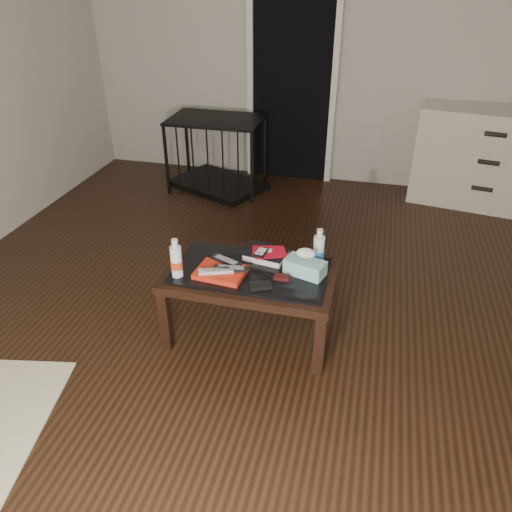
# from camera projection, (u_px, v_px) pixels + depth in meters

# --- Properties ---
(ground) EXTENTS (5.00, 5.00, 0.00)m
(ground) POSITION_uv_depth(u_px,v_px,m) (278.00, 317.00, 3.30)
(ground) COLOR black
(ground) RESTS_ON ground
(room_shell) EXTENTS (5.00, 5.00, 5.00)m
(room_shell) POSITION_uv_depth(u_px,v_px,m) (286.00, 58.00, 2.47)
(room_shell) COLOR #B9B4AB
(room_shell) RESTS_ON ground
(doorway) EXTENTS (0.90, 0.08, 2.07)m
(doorway) POSITION_uv_depth(u_px,v_px,m) (292.00, 78.00, 4.91)
(doorway) COLOR black
(doorway) RESTS_ON ground
(coffee_table) EXTENTS (1.00, 0.60, 0.46)m
(coffee_table) POSITION_uv_depth(u_px,v_px,m) (251.00, 279.00, 2.98)
(coffee_table) COLOR black
(coffee_table) RESTS_ON ground
(dresser) EXTENTS (1.27, 0.69, 0.90)m
(dresser) POSITION_uv_depth(u_px,v_px,m) (483.00, 158.00, 4.62)
(dresser) COLOR beige
(dresser) RESTS_ON ground
(pet_crate) EXTENTS (1.07, 0.92, 0.71)m
(pet_crate) POSITION_uv_depth(u_px,v_px,m) (218.00, 166.00, 5.06)
(pet_crate) COLOR black
(pet_crate) RESTS_ON ground
(magazines) EXTENTS (0.30, 0.24, 0.03)m
(magazines) POSITION_uv_depth(u_px,v_px,m) (221.00, 272.00, 2.89)
(magazines) COLOR red
(magazines) RESTS_ON coffee_table
(remote_silver) EXTENTS (0.20, 0.12, 0.02)m
(remote_silver) POSITION_uv_depth(u_px,v_px,m) (216.00, 271.00, 2.86)
(remote_silver) COLOR #B3B4B9
(remote_silver) RESTS_ON magazines
(remote_black_front) EXTENTS (0.21, 0.08, 0.02)m
(remote_black_front) POSITION_uv_depth(u_px,v_px,m) (231.00, 268.00, 2.88)
(remote_black_front) COLOR black
(remote_black_front) RESTS_ON magazines
(remote_black_back) EXTENTS (0.20, 0.12, 0.02)m
(remote_black_back) POSITION_uv_depth(u_px,v_px,m) (226.00, 261.00, 2.95)
(remote_black_back) COLOR black
(remote_black_back) RESTS_ON magazines
(textbook) EXTENTS (0.28, 0.24, 0.05)m
(textbook) POSITION_uv_depth(u_px,v_px,m) (266.00, 254.00, 3.06)
(textbook) COLOR black
(textbook) RESTS_ON coffee_table
(dvd_mailers) EXTENTS (0.21, 0.17, 0.01)m
(dvd_mailers) POSITION_uv_depth(u_px,v_px,m) (268.00, 251.00, 3.04)
(dvd_mailers) COLOR #B70C1E
(dvd_mailers) RESTS_ON textbook
(ipod) EXTENTS (0.08, 0.11, 0.02)m
(ipod) POSITION_uv_depth(u_px,v_px,m) (261.00, 252.00, 3.00)
(ipod) COLOR black
(ipod) RESTS_ON dvd_mailers
(flip_phone) EXTENTS (0.09, 0.05, 0.02)m
(flip_phone) POSITION_uv_depth(u_px,v_px,m) (282.00, 277.00, 2.86)
(flip_phone) COLOR #330B0B
(flip_phone) RESTS_ON coffee_table
(wallet) EXTENTS (0.14, 0.11, 0.02)m
(wallet) POSITION_uv_depth(u_px,v_px,m) (261.00, 285.00, 2.79)
(wallet) COLOR black
(wallet) RESTS_ON coffee_table
(water_bottle_left) EXTENTS (0.08, 0.08, 0.24)m
(water_bottle_left) POSITION_uv_depth(u_px,v_px,m) (176.00, 258.00, 2.83)
(water_bottle_left) COLOR white
(water_bottle_left) RESTS_ON coffee_table
(water_bottle_right) EXTENTS (0.08, 0.08, 0.24)m
(water_bottle_right) POSITION_uv_depth(u_px,v_px,m) (319.00, 247.00, 2.93)
(water_bottle_right) COLOR silver
(water_bottle_right) RESTS_ON coffee_table
(tissue_box) EXTENTS (0.26, 0.18, 0.09)m
(tissue_box) POSITION_uv_depth(u_px,v_px,m) (305.00, 267.00, 2.88)
(tissue_box) COLOR teal
(tissue_box) RESTS_ON coffee_table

